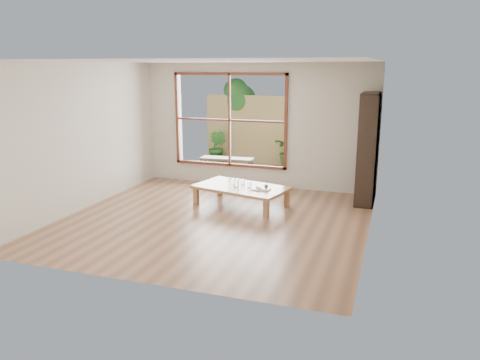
{
  "coord_description": "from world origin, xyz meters",
  "views": [
    {
      "loc": [
        2.79,
        -7.0,
        2.52
      ],
      "look_at": [
        0.22,
        0.67,
        0.55
      ],
      "focal_mm": 35.0,
      "sensor_mm": 36.0,
      "label": 1
    }
  ],
  "objects_px": {
    "bookshelf": "(368,149)",
    "food_tray": "(262,188)",
    "low_table": "(241,189)",
    "garden_bench": "(227,160)"
  },
  "relations": [
    {
      "from": "bookshelf",
      "to": "garden_bench",
      "type": "xyz_separation_m",
      "value": [
        -3.27,
        1.29,
        -0.67
      ]
    },
    {
      "from": "bookshelf",
      "to": "food_tray",
      "type": "bearing_deg",
      "value": -147.89
    },
    {
      "from": "low_table",
      "to": "garden_bench",
      "type": "relative_size",
      "value": 1.47
    },
    {
      "from": "low_table",
      "to": "garden_bench",
      "type": "bearing_deg",
      "value": 130.22
    },
    {
      "from": "bookshelf",
      "to": "garden_bench",
      "type": "height_order",
      "value": "bookshelf"
    },
    {
      "from": "low_table",
      "to": "bookshelf",
      "type": "xyz_separation_m",
      "value": [
        2.16,
        0.97,
        0.71
      ]
    },
    {
      "from": "low_table",
      "to": "food_tray",
      "type": "xyz_separation_m",
      "value": [
        0.44,
        -0.11,
        0.07
      ]
    },
    {
      "from": "low_table",
      "to": "garden_bench",
      "type": "xyz_separation_m",
      "value": [
        -1.11,
        2.26,
        0.04
      ]
    },
    {
      "from": "low_table",
      "to": "food_tray",
      "type": "bearing_deg",
      "value": -0.13
    },
    {
      "from": "bookshelf",
      "to": "food_tray",
      "type": "relative_size",
      "value": 6.54
    }
  ]
}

